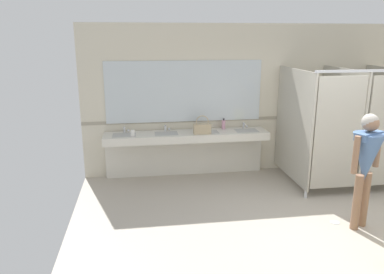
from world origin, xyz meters
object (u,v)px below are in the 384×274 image
(soap_dispenser, at_px, (224,124))
(handbag, at_px, (202,128))
(person_standing, at_px, (366,158))
(paper_cup, at_px, (133,133))

(soap_dispenser, bearing_deg, handbag, -147.61)
(person_standing, relative_size, handbag, 4.80)
(handbag, height_order, soap_dispenser, handbag)
(handbag, bearing_deg, soap_dispenser, 32.39)
(soap_dispenser, relative_size, paper_cup, 1.94)
(handbag, bearing_deg, paper_cup, 179.54)
(soap_dispenser, bearing_deg, person_standing, -59.47)
(handbag, distance_m, soap_dispenser, 0.55)
(person_standing, height_order, soap_dispenser, person_standing)
(soap_dispenser, distance_m, paper_cup, 1.73)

